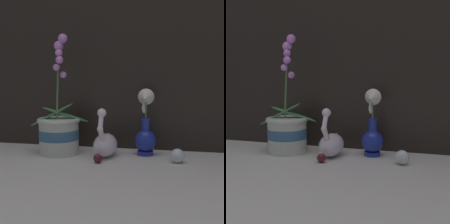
{
  "view_description": "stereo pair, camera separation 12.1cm",
  "coord_description": "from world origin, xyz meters",
  "views": [
    {
      "loc": [
        0.25,
        -1.03,
        0.31
      ],
      "look_at": [
        0.01,
        0.15,
        0.18
      ],
      "focal_mm": 50.0,
      "sensor_mm": 36.0,
      "label": 1
    },
    {
      "loc": [
        0.36,
        -1.0,
        0.31
      ],
      "look_at": [
        0.01,
        0.15,
        0.18
      ],
      "focal_mm": 50.0,
      "sensor_mm": 36.0,
      "label": 2
    }
  ],
  "objects": [
    {
      "name": "ground_plane",
      "position": [
        0.0,
        0.0,
        0.0
      ],
      "size": [
        2.8,
        2.8,
        0.0
      ],
      "primitive_type": "plane",
      "color": "beige"
    },
    {
      "name": "window_backdrop",
      "position": [
        0.0,
        0.31,
        0.6
      ],
      "size": [
        2.8,
        0.03,
        1.2
      ],
      "color": "black",
      "rests_on": "ground_plane"
    },
    {
      "name": "orchid_potted_plant",
      "position": [
        -0.21,
        0.15,
        0.1
      ],
      "size": [
        0.24,
        0.17,
        0.48
      ],
      "color": "beige",
      "rests_on": "ground_plane"
    },
    {
      "name": "swan_figurine",
      "position": [
        -0.02,
        0.14,
        0.05
      ],
      "size": [
        0.09,
        0.19,
        0.2
      ],
      "color": "white",
      "rests_on": "ground_plane"
    },
    {
      "name": "blue_vase",
      "position": [
        0.13,
        0.19,
        0.1
      ],
      "size": [
        0.08,
        0.1,
        0.27
      ],
      "color": "navy",
      "rests_on": "ground_plane"
    },
    {
      "name": "glass_sphere",
      "position": [
        0.26,
        0.11,
        0.03
      ],
      "size": [
        0.05,
        0.05,
        0.05
      ],
      "color": "silver",
      "rests_on": "ground_plane"
    },
    {
      "name": "glass_bauble",
      "position": [
        -0.03,
        0.04,
        0.02
      ],
      "size": [
        0.03,
        0.03,
        0.03
      ],
      "color": "#4C191E",
      "rests_on": "ground_plane"
    }
  ]
}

